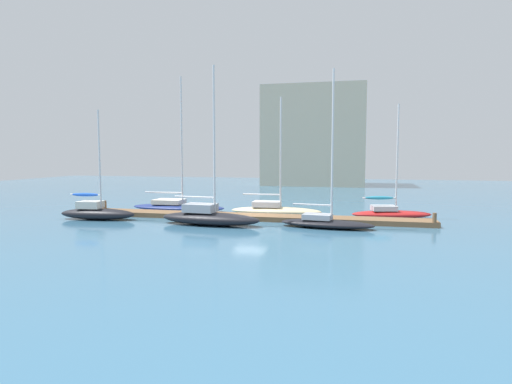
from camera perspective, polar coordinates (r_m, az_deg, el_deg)
ground_plane at (r=33.66m, az=-0.78°, el=-3.68°), size 120.00×120.00×0.00m
dock_pier at (r=33.63m, az=-0.78°, el=-3.36°), size 27.73×2.15×0.38m
dock_piling_near_end at (r=39.83m, az=-19.59°, el=-1.85°), size 0.28×0.28×1.06m
dock_piling_far_end at (r=32.14m, az=22.81°, el=-3.53°), size 0.28×0.28×1.06m
sailboat_0 at (r=35.77m, az=-20.60°, el=-2.49°), size 6.22×2.24×8.55m
sailboat_1 at (r=39.43m, az=-10.54°, el=-1.81°), size 8.77×2.92×12.03m
sailboat_2 at (r=31.08m, az=-6.34°, el=-3.26°), size 7.73×2.75×11.36m
sailboat_3 at (r=35.88m, az=2.53°, el=-2.34°), size 7.76×2.48×9.85m
sailboat_4 at (r=30.11m, az=9.32°, el=-3.86°), size 6.74×2.71×10.89m
sailboat_5 at (r=35.91m, az=17.58°, el=-2.58°), size 6.61×3.13×9.08m
mooring_buoy_orange at (r=43.36m, az=-10.43°, el=-1.36°), size 0.68×0.68×0.68m
harbor_building_distant at (r=73.83m, az=7.88°, el=7.37°), size 16.73×11.48×16.40m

